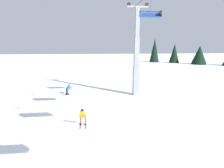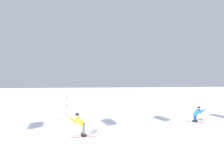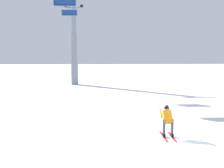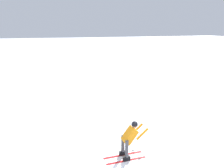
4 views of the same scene
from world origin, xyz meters
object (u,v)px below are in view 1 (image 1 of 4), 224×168
(lift_tower_near, at_px, (136,58))
(skier_carving_main, at_px, (83,116))
(skier_distant_uphill, at_px, (68,89))
(chairlift_seat_nearest, at_px, (151,14))

(lift_tower_near, bearing_deg, skier_carving_main, -35.56)
(lift_tower_near, bearing_deg, skier_distant_uphill, -97.69)
(skier_carving_main, height_order, skier_distant_uphill, skier_carving_main)
(chairlift_seat_nearest, bearing_deg, skier_carving_main, -57.86)
(skier_carving_main, height_order, lift_tower_near, lift_tower_near)
(skier_carving_main, xyz_separation_m, chairlift_seat_nearest, (-4.03, 6.42, 8.25))
(chairlift_seat_nearest, height_order, skier_distant_uphill, chairlift_seat_nearest)
(lift_tower_near, distance_m, chairlift_seat_nearest, 6.65)
(lift_tower_near, height_order, skier_distant_uphill, lift_tower_near)
(lift_tower_near, relative_size, skier_distant_uphill, 6.59)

